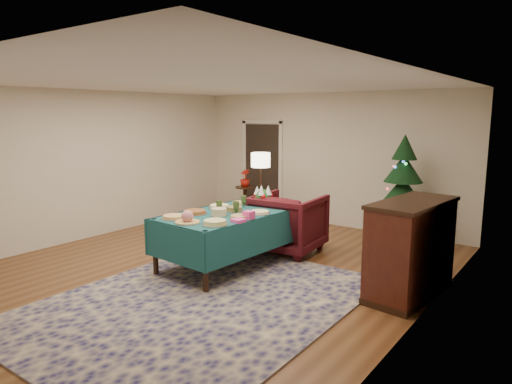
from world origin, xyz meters
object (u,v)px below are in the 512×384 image
Objects in this scene: floor_lamp at (261,165)px; side_table at (245,204)px; potted_plant at (245,182)px; piano at (410,250)px; buffet_table at (228,224)px; armchair at (288,220)px; gift_box at (249,215)px; christmas_tree at (402,196)px.

floor_lamp is 1.32m from side_table.
piano is at bearing -25.89° from potted_plant.
potted_plant is at bearing 122.94° from buffet_table.
gift_box is at bearing 92.50° from armchair.
christmas_tree is at bearing 2.81° from potted_plant.
buffet_table reaches higher than side_table.
piano is (2.23, -0.66, 0.06)m from armchair.
piano is (3.43, -1.54, -0.71)m from floor_lamp.
christmas_tree reaches higher than armchair.
armchair is at bearing 74.17° from buffet_table.
buffet_table is 2.04× the size of armchair.
floor_lamp is (-1.20, 0.88, 0.76)m from armchair.
buffet_table is 1.13× the size of christmas_tree.
piano reaches higher than armchair.
piano is (2.07, 0.62, -0.28)m from gift_box.
gift_box is at bearing -113.08° from christmas_tree.
gift_box is 0.07× the size of christmas_tree.
side_table is at bearing 0.00° from potted_plant.
side_table is (-1.97, 1.38, -0.18)m from armchair.
buffet_table is 3.19m from christmas_tree.
floor_lamp is 2.68m from christmas_tree.
armchair is 1.67m from floor_lamp.
christmas_tree reaches higher than side_table.
gift_box reaches higher than buffet_table.
floor_lamp is at bearing 122.13° from gift_box.
gift_box is at bearing -51.29° from side_table.
christmas_tree is (3.33, 0.16, 0.51)m from side_table.
gift_box is at bearing -163.43° from piano.
potted_plant is (-1.97, 1.38, 0.30)m from armchair.
piano is at bearing -68.42° from christmas_tree.
gift_box is 3.07m from christmas_tree.
armchair reaches higher than potted_plant.
side_table is 3.38m from christmas_tree.
armchair is 2.42m from side_table.
christmas_tree reaches higher than piano.
floor_lamp reaches higher than buffet_table.
potted_plant is (-2.13, 2.66, -0.04)m from gift_box.
floor_lamp is at bearing -32.85° from potted_plant.
buffet_table is 2.97× the size of side_table.
potted_plant is at bearing 154.11° from piano.
piano reaches higher than buffet_table.
potted_plant is at bearing -39.53° from armchair.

